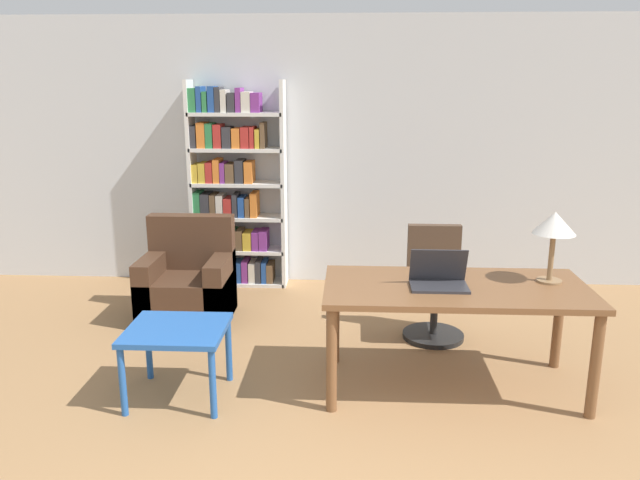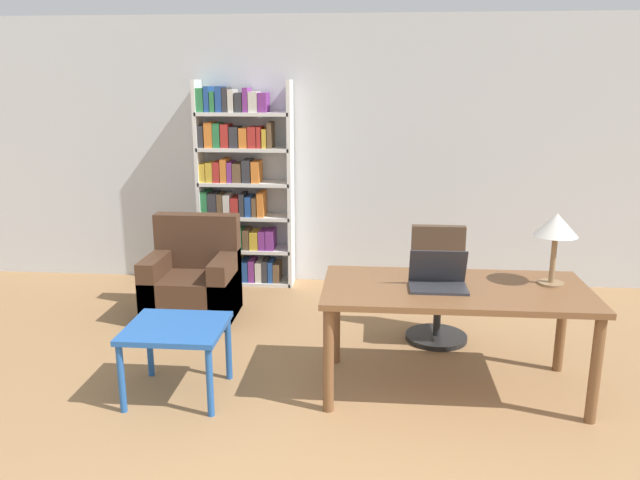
# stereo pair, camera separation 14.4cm
# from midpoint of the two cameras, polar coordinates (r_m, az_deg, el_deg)

# --- Properties ---
(wall_back) EXTENTS (8.00, 0.06, 2.70)m
(wall_back) POSITION_cam_midpoint_polar(r_m,az_deg,el_deg) (6.41, 1.81, 7.93)
(wall_back) COLOR silver
(wall_back) RESTS_ON ground_plane
(desk) EXTENTS (1.76, 0.85, 0.74)m
(desk) POSITION_cam_midpoint_polar(r_m,az_deg,el_deg) (4.28, 11.34, -5.24)
(desk) COLOR brown
(desk) RESTS_ON ground_plane
(laptop) EXTENTS (0.38, 0.25, 0.25)m
(laptop) POSITION_cam_midpoint_polar(r_m,az_deg,el_deg) (4.19, 9.84, -3.50)
(laptop) COLOR #2D2D33
(laptop) RESTS_ON desk
(table_lamp) EXTENTS (0.28, 0.28, 0.49)m
(table_lamp) POSITION_cam_midpoint_polar(r_m,az_deg,el_deg) (4.40, 19.76, 1.22)
(table_lamp) COLOR olive
(table_lamp) RESTS_ON desk
(office_chair) EXTENTS (0.50, 0.50, 0.92)m
(office_chair) POSITION_cam_midpoint_polar(r_m,az_deg,el_deg) (5.21, 9.62, -4.31)
(office_chair) COLOR black
(office_chair) RESTS_ON ground_plane
(side_table_blue) EXTENTS (0.64, 0.58, 0.50)m
(side_table_blue) POSITION_cam_midpoint_polar(r_m,az_deg,el_deg) (4.27, -13.91, -8.64)
(side_table_blue) COLOR #2356A3
(side_table_blue) RESTS_ON ground_plane
(armchair) EXTENTS (0.77, 0.66, 0.89)m
(armchair) POSITION_cam_midpoint_polar(r_m,az_deg,el_deg) (5.71, -12.70, -4.06)
(armchair) COLOR #472D1E
(armchair) RESTS_ON ground_plane
(bookshelf) EXTENTS (0.96, 0.28, 2.08)m
(bookshelf) POSITION_cam_midpoint_polar(r_m,az_deg,el_deg) (6.40, -8.68, 4.39)
(bookshelf) COLOR white
(bookshelf) RESTS_ON ground_plane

